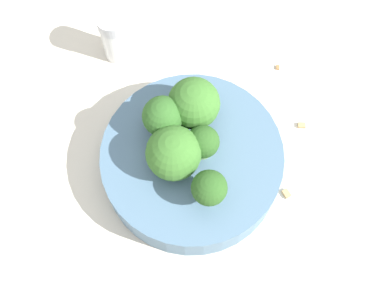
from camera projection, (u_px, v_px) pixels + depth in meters
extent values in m
plane|color=beige|center=(192.00, 170.00, 0.62)|extent=(3.00, 3.00, 0.00)
cylinder|color=slate|center=(192.00, 162.00, 0.60)|extent=(0.20, 0.20, 0.05)
cylinder|color=#8EB770|center=(209.00, 194.00, 0.55)|extent=(0.02, 0.02, 0.03)
sphere|color=#28511E|center=(209.00, 188.00, 0.53)|extent=(0.04, 0.04, 0.04)
cylinder|color=#7A9E5B|center=(194.00, 112.00, 0.59)|extent=(0.01, 0.01, 0.02)
sphere|color=#386B28|center=(194.00, 103.00, 0.57)|extent=(0.06, 0.06, 0.06)
cylinder|color=#7A9E5B|center=(164.00, 124.00, 0.58)|extent=(0.02, 0.02, 0.03)
sphere|color=#2D5B23|center=(163.00, 116.00, 0.56)|extent=(0.04, 0.04, 0.04)
cylinder|color=#84AD66|center=(203.00, 148.00, 0.57)|extent=(0.02, 0.02, 0.02)
sphere|color=#28511E|center=(203.00, 142.00, 0.56)|extent=(0.04, 0.04, 0.04)
cylinder|color=#8EB770|center=(174.00, 160.00, 0.57)|extent=(0.01, 0.01, 0.02)
sphere|color=#386B28|center=(173.00, 153.00, 0.55)|extent=(0.06, 0.06, 0.06)
cylinder|color=silver|center=(116.00, 41.00, 0.66)|extent=(0.03, 0.03, 0.06)
cylinder|color=#B7B7BC|center=(111.00, 23.00, 0.62)|extent=(0.03, 0.03, 0.02)
cube|color=tan|center=(164.00, 83.00, 0.66)|extent=(0.01, 0.01, 0.01)
cube|color=tan|center=(302.00, 125.00, 0.64)|extent=(0.01, 0.01, 0.01)
cube|color=tan|center=(288.00, 189.00, 0.61)|extent=(0.01, 0.01, 0.01)
cube|color=olive|center=(278.00, 67.00, 0.67)|extent=(0.01, 0.01, 0.01)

